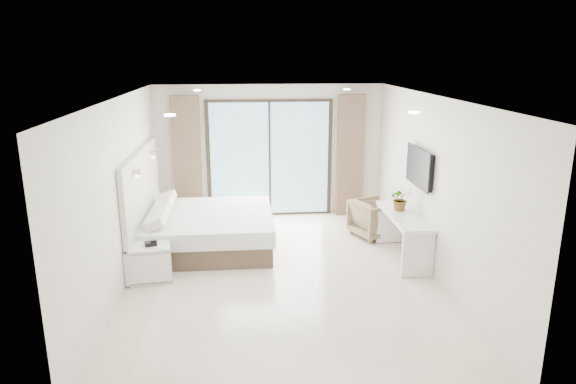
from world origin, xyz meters
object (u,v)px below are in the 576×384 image
object	(u,v)px
nightstand	(151,262)
console_desk	(404,226)
bed	(207,230)
armchair	(374,217)

from	to	relation	value
nightstand	console_desk	world-z (taller)	console_desk
bed	nightstand	size ratio (longest dim) A/B	3.34
armchair	console_desk	bearing A→B (deg)	167.10
bed	console_desk	xyz separation A→B (m)	(3.24, -0.80, 0.24)
bed	console_desk	bearing A→B (deg)	-13.86
console_desk	armchair	bearing A→B (deg)	99.94
bed	console_desk	world-z (taller)	console_desk
bed	armchair	world-z (taller)	same
nightstand	console_desk	distance (m)	4.04
nightstand	console_desk	size ratio (longest dim) A/B	0.41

